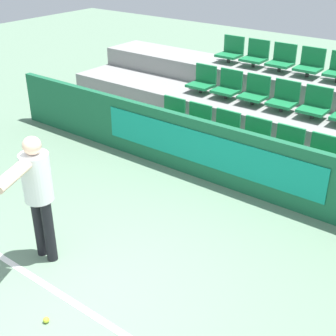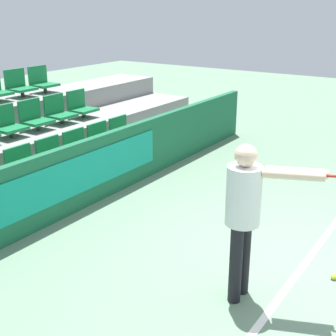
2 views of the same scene
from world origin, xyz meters
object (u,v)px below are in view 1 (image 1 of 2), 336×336
stadium_chair_4 (286,146)px  stadium_chair_16 (282,60)px  stadium_chair_15 (256,55)px  stadium_chair_14 (231,51)px  tennis_player (35,188)px  stadium_chair_8 (228,86)px  stadium_chair_1 (197,121)px  tennis_ball (46,320)px  stadium_chair_9 (255,92)px  stadium_chair_5 (322,156)px  stadium_chair_10 (284,98)px  stadium_chair_2 (224,129)px  stadium_chair_3 (254,137)px  stadium_chair_17 (310,64)px  stadium_chair_0 (171,114)px  stadium_chair_7 (203,81)px  stadium_chair_11 (315,105)px

stadium_chair_4 → stadium_chair_16: bearing=118.9°
stadium_chair_15 → stadium_chair_16: (0.57, 0.00, 0.00)m
stadium_chair_14 → tennis_player: bearing=-81.8°
stadium_chair_16 → stadium_chair_8: bearing=-118.9°
stadium_chair_1 → stadium_chair_14: (-0.57, 2.07, 0.77)m
stadium_chair_15 → tennis_ball: 6.69m
stadium_chair_1 → tennis_ball: 4.56m
stadium_chair_9 → stadium_chair_5: bearing=-31.1°
stadium_chair_1 → stadium_chair_10: bearing=42.1°
stadium_chair_16 → tennis_ball: size_ratio=7.93×
stadium_chair_1 → stadium_chair_14: size_ratio=1.00×
tennis_ball → stadium_chair_15: bearing=99.6°
stadium_chair_2 → stadium_chair_5: same height
stadium_chair_3 → stadium_chair_14: (-1.72, 2.07, 0.77)m
stadium_chair_4 → stadium_chair_17: 2.29m
stadium_chair_8 → stadium_chair_15: size_ratio=1.00×
stadium_chair_15 → stadium_chair_16: 0.57m
stadium_chair_1 → stadium_chair_15: stadium_chair_15 is taller
tennis_player → stadium_chair_4: bearing=45.8°
stadium_chair_0 → stadium_chair_14: bearing=90.0°
stadium_chair_0 → stadium_chair_14: size_ratio=1.00×
stadium_chair_0 → stadium_chair_4: bearing=0.0°
stadium_chair_2 → stadium_chair_3: 0.57m
stadium_chair_5 → stadium_chair_3: bearing=180.0°
stadium_chair_7 → stadium_chair_8: 0.57m
stadium_chair_16 → stadium_chair_17: bearing=0.0°
stadium_chair_8 → stadium_chair_9: 0.57m
stadium_chair_16 → stadium_chair_5: bearing=-50.3°
stadium_chair_1 → stadium_chair_8: 1.11m
stadium_chair_5 → stadium_chair_10: stadium_chair_10 is taller
stadium_chair_3 → stadium_chair_4: size_ratio=1.00×
stadium_chair_14 → tennis_player: stadium_chair_14 is taller
stadium_chair_4 → stadium_chair_14: size_ratio=1.00×
stadium_chair_14 → stadium_chair_15: (0.57, 0.00, 0.00)m
stadium_chair_1 → stadium_chair_16: stadium_chair_16 is taller
stadium_chair_0 → stadium_chair_2: bearing=0.0°
stadium_chair_15 → stadium_chair_16: bearing=0.0°
stadium_chair_5 → stadium_chair_7: size_ratio=1.00×
stadium_chair_9 → stadium_chair_16: stadium_chair_16 is taller
stadium_chair_0 → stadium_chair_4: same height
stadium_chair_1 → stadium_chair_17: 2.49m
stadium_chair_2 → stadium_chair_3: same height
stadium_chair_2 → stadium_chair_3: bearing=0.0°
stadium_chair_0 → stadium_chair_15: stadium_chair_15 is taller
stadium_chair_7 → stadium_chair_11: 2.29m
stadium_chair_3 → stadium_chair_9: size_ratio=1.00×
stadium_chair_3 → stadium_chair_16: bearing=105.5°
stadium_chair_11 → stadium_chair_15: stadium_chair_15 is taller
stadium_chair_5 → stadium_chair_15: stadium_chair_15 is taller
stadium_chair_14 → tennis_ball: stadium_chair_14 is taller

